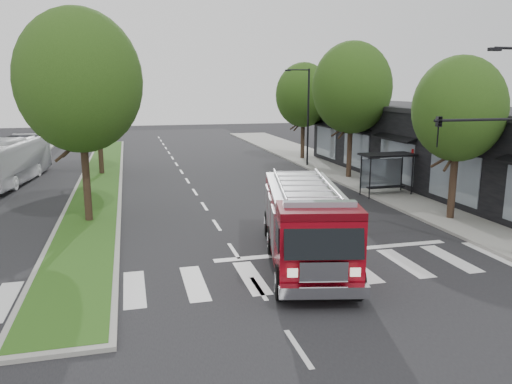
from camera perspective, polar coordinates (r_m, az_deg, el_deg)
ground at (r=20.49m, az=-2.56°, el=-6.76°), size 140.00×140.00×0.00m
sidewalk_right at (r=33.96m, az=14.87°, el=0.52°), size 5.00×80.00×0.15m
median at (r=37.62m, az=-17.32°, el=1.46°), size 3.00×50.00×0.15m
storefront_row at (r=36.00m, az=21.36°, el=4.64°), size 8.00×30.00×5.00m
bus_shelter at (r=31.41m, az=14.62°, el=3.27°), size 3.20×1.60×2.61m
tree_right_near at (r=26.09m, az=22.18°, el=8.75°), size 4.40×4.40×8.05m
tree_right_mid at (r=36.44m, az=10.90°, el=11.61°), size 5.60×5.60×9.72m
tree_right_far at (r=45.70m, az=5.45°, el=10.97°), size 5.00×5.00×8.73m
tree_median_near at (r=25.09m, az=-19.54°, el=11.84°), size 5.80×5.80×10.16m
tree_median_far at (r=39.06m, az=-17.77°, el=11.27°), size 5.60×5.60×9.72m
streetlight_right_near at (r=20.68m, az=26.77°, el=5.41°), size 4.08×0.22×8.00m
streetlight_right_far at (r=41.59m, az=5.79°, el=9.00°), size 2.11×0.20×8.00m
fire_engine at (r=18.96m, az=5.69°, el=-3.65°), size 4.53×9.30×3.10m
city_bus at (r=38.66m, az=-26.34°, el=3.27°), size 3.98×11.50×3.14m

